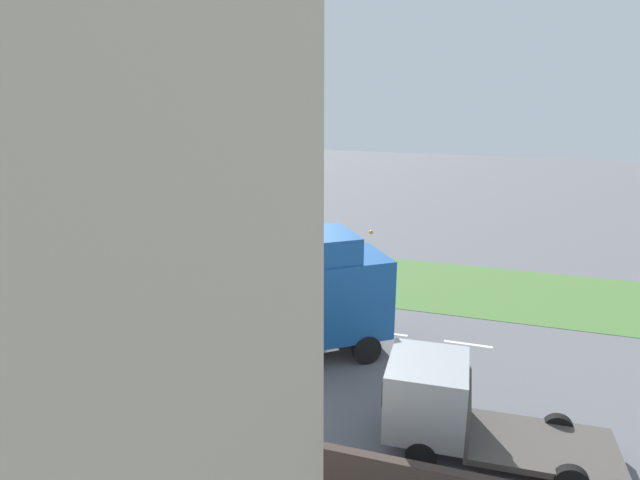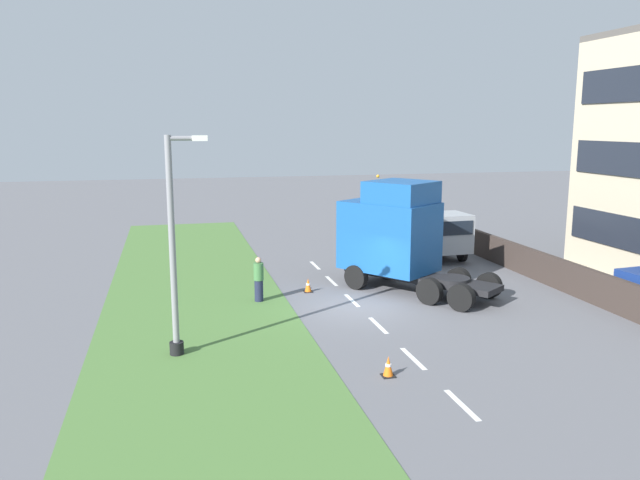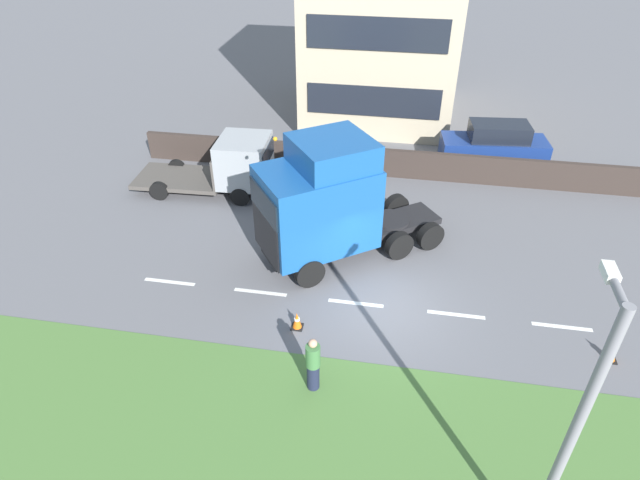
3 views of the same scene
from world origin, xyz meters
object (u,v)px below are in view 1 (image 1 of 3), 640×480
object	(u,v)px
flatbed_truck	(446,403)
lamp_post	(272,211)
pedestrian	(348,276)
traffic_cone_trailing	(356,308)
traffic_cone_lead	(168,287)
lorry_cab	(325,294)

from	to	relation	value
flatbed_truck	lamp_post	xyz separation A→B (m)	(-13.17, -10.44, 1.60)
flatbed_truck	pedestrian	world-z (taller)	flatbed_truck
flatbed_truck	pedestrian	distance (m)	11.32
flatbed_truck	lamp_post	world-z (taller)	lamp_post
traffic_cone_trailing	lamp_post	bearing A→B (deg)	-131.58
flatbed_truck	traffic_cone_lead	xyz separation A→B (m)	(-7.57, -13.51, -1.04)
lorry_cab	flatbed_truck	bearing A→B (deg)	12.32
pedestrian	traffic_cone_trailing	bearing A→B (deg)	22.50
lamp_post	pedestrian	xyz separation A→B (m)	(3.18, 5.14, -2.05)
flatbed_truck	traffic_cone_trailing	world-z (taller)	flatbed_truck
lorry_cab	traffic_cone_trailing	xyz separation A→B (m)	(-3.68, 0.23, -2.01)
traffic_cone_trailing	lorry_cab	bearing A→B (deg)	-3.54
lamp_post	traffic_cone_lead	distance (m)	6.92
lorry_cab	traffic_cone_trailing	bearing A→B (deg)	140.54
flatbed_truck	pedestrian	bearing A→B (deg)	25.58
lorry_cab	traffic_cone_lead	size ratio (longest dim) A/B	11.60
pedestrian	traffic_cone_lead	xyz separation A→B (m)	(2.42, -8.22, -0.59)
lorry_cab	flatbed_truck	size ratio (longest dim) A/B	1.12
flatbed_truck	traffic_cone_lead	world-z (taller)	flatbed_truck
lorry_cab	traffic_cone_trailing	distance (m)	4.20
traffic_cone_lead	flatbed_truck	bearing A→B (deg)	60.74
traffic_cone_lead	traffic_cone_trailing	size ratio (longest dim) A/B	1.00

